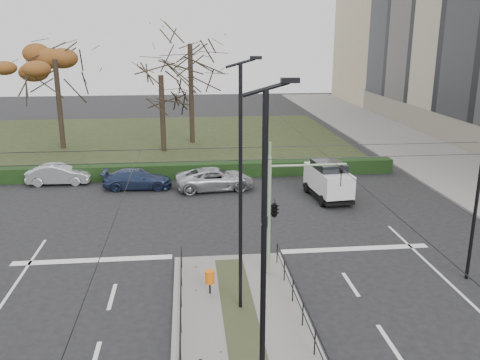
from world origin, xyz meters
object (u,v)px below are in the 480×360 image
object	(u,v)px
streetlamp_median_far	(241,188)
parked_car_second	(59,174)
traffic_light	(276,207)
litter_bin	(210,277)
rust_tree	(55,59)
white_van	(328,179)
streetlamp_median_near	(264,277)
bare_tree_center	(190,51)
bare_tree_near	(161,81)
parked_car_third	(137,179)
parked_car_fourth	(215,179)

from	to	relation	value
streetlamp_median_far	parked_car_second	bearing A→B (deg)	120.74
traffic_light	litter_bin	bearing A→B (deg)	-153.23
traffic_light	rust_tree	distance (m)	29.98
rust_tree	streetlamp_median_far	bearing A→B (deg)	-66.23
parked_car_second	rust_tree	size ratio (longest dim) A/B	0.41
streetlamp_median_far	parked_car_second	xyz separation A→B (m)	(-10.36, 17.42, -3.97)
streetlamp_median_far	parked_car_second	world-z (taller)	streetlamp_median_far
white_van	streetlamp_median_near	bearing A→B (deg)	-109.94
bare_tree_center	bare_tree_near	bearing A→B (deg)	-127.27
streetlamp_median_near	parked_car_third	distance (m)	23.09
litter_bin	parked_car_third	world-z (taller)	parked_car_third
traffic_light	bare_tree_near	bearing A→B (deg)	102.80
rust_tree	bare_tree_near	xyz separation A→B (m)	(8.79, -1.96, -1.69)
parked_car_second	white_van	bearing A→B (deg)	-105.77
white_van	parked_car_second	bearing A→B (deg)	163.98
bare_tree_center	litter_bin	bearing A→B (deg)	-89.57
parked_car_second	bare_tree_near	size ratio (longest dim) A/B	0.49
parked_car_fourth	bare_tree_near	xyz separation A→B (m)	(-3.73, 11.45, 5.26)
traffic_light	litter_bin	size ratio (longest dim) A/B	5.35
white_van	rust_tree	size ratio (longest dim) A/B	0.44
streetlamp_median_near	rust_tree	size ratio (longest dim) A/B	0.88
bare_tree_center	parked_car_fourth	bearing A→B (deg)	-85.17
streetlamp_median_far	bare_tree_center	world-z (taller)	bare_tree_center
streetlamp_median_far	parked_car_third	bearing A→B (deg)	107.68
white_van	bare_tree_center	xyz separation A→B (m)	(-7.96, 17.29, 7.05)
traffic_light	parked_car_third	distance (m)	15.10
parked_car_fourth	rust_tree	world-z (taller)	rust_tree
parked_car_third	rust_tree	bearing A→B (deg)	33.37
streetlamp_median_near	parked_car_second	size ratio (longest dim) A/B	2.13
litter_bin	parked_car_fourth	xyz separation A→B (m)	(1.03, 13.94, -0.11)
streetlamp_median_far	parked_car_fourth	bearing A→B (deg)	90.14
parked_car_third	parked_car_fourth	world-z (taller)	parked_car_fourth
streetlamp_median_near	parked_car_second	world-z (taller)	streetlamp_median_near
streetlamp_median_near	parked_car_third	xyz separation A→B (m)	(-4.87, 22.23, -3.93)
litter_bin	rust_tree	world-z (taller)	rust_tree
rust_tree	parked_car_second	bearing A→B (deg)	-78.78
rust_tree	bare_tree_near	world-z (taller)	rust_tree
streetlamp_median_near	bare_tree_center	distance (m)	36.40
parked_car_fourth	bare_tree_near	distance (m)	13.14
parked_car_third	bare_tree_center	distance (m)	16.35
parked_car_fourth	parked_car_second	bearing A→B (deg)	71.56
streetlamp_median_near	litter_bin	bearing A→B (deg)	96.69
traffic_light	bare_tree_center	distance (m)	27.92
white_van	bare_tree_near	size ratio (longest dim) A/B	0.52
rust_tree	bare_tree_center	size ratio (longest dim) A/B	0.85
streetlamp_median_far	bare_tree_center	xyz separation A→B (m)	(-1.28, 29.82, 3.60)
streetlamp_median_far	parked_car_third	xyz separation A→B (m)	(-5.05, 15.84, -4.01)
parked_car_second	white_van	size ratio (longest dim) A/B	0.94
streetlamp_median_near	bare_tree_near	xyz separation A→B (m)	(-3.58, 32.94, 1.40)
litter_bin	white_van	xyz separation A→B (m)	(7.74, 11.37, 0.39)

